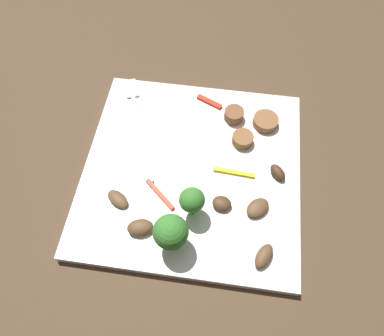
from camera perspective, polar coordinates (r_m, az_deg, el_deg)
name	(u,v)px	position (r m, az deg, el deg)	size (l,w,h in m)	color
ground_plane	(192,173)	(0.48, 0.00, -0.76)	(1.40, 1.40, 0.00)	#4C3826
plate	(192,170)	(0.47, 0.00, -0.38)	(0.28, 0.28, 0.01)	white
fork	(138,119)	(0.52, -8.65, 7.79)	(0.17, 0.08, 0.00)	silver
broccoli_floret_0	(192,200)	(0.41, 0.00, -5.22)	(0.03, 0.03, 0.05)	#408630
broccoli_floret_1	(171,232)	(0.39, -3.42, -10.21)	(0.04, 0.04, 0.06)	#408630
sausage_slice_0	(265,121)	(0.51, 11.66, 7.32)	(0.03, 0.03, 0.01)	brown
sausage_slice_1	(243,139)	(0.49, 8.08, 4.62)	(0.03, 0.03, 0.01)	brown
sausage_slice_2	(234,115)	(0.51, 6.72, 8.47)	(0.03, 0.03, 0.01)	brown
mushroom_0	(264,256)	(0.42, 11.42, -13.63)	(0.03, 0.02, 0.01)	brown
mushroom_1	(278,172)	(0.47, 13.56, -0.67)	(0.03, 0.01, 0.01)	#422B19
mushroom_2	(222,203)	(0.44, 4.78, -5.65)	(0.02, 0.02, 0.01)	#4C331E
mushroom_3	(258,208)	(0.44, 10.46, -6.27)	(0.03, 0.02, 0.01)	brown
mushroom_4	(118,199)	(0.45, -11.78, -4.87)	(0.03, 0.02, 0.01)	brown
mushroom_5	(140,227)	(0.43, -8.30, -9.36)	(0.03, 0.02, 0.01)	brown
pepper_strip_0	(234,174)	(0.46, 6.69, -0.93)	(0.05, 0.01, 0.00)	yellow
pepper_strip_1	(160,194)	(0.45, -5.16, -4.19)	(0.05, 0.01, 0.00)	red
pepper_strip_2	(209,102)	(0.53, 2.80, 10.54)	(0.04, 0.01, 0.00)	red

